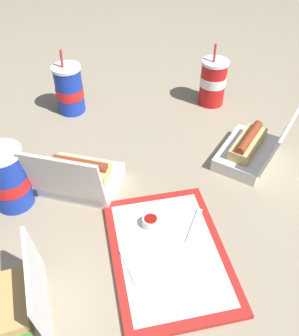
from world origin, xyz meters
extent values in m
plane|color=gray|center=(0.00, 0.00, 0.00)|extent=(3.20, 3.20, 0.00)
cube|color=red|center=(0.29, 0.06, 0.01)|extent=(0.42, 0.34, 0.01)
cube|color=white|center=(0.29, 0.06, 0.01)|extent=(0.37, 0.29, 0.00)
cylinder|color=white|center=(0.22, 0.01, 0.03)|extent=(0.04, 0.04, 0.02)
cylinder|color=#9E140F|center=(0.22, 0.01, 0.04)|extent=(0.03, 0.03, 0.01)
cube|color=white|center=(0.31, 0.01, 0.02)|extent=(0.13, 0.13, 0.00)
cube|color=white|center=(0.21, 0.12, 0.02)|extent=(0.11, 0.05, 0.00)
cube|color=white|center=(-0.06, 0.29, 0.02)|extent=(0.25, 0.22, 0.04)
cube|color=white|center=(-0.02, 0.36, 0.10)|extent=(0.20, 0.13, 0.13)
cube|color=#DBB770|center=(-0.06, 0.29, 0.06)|extent=(0.17, 0.13, 0.03)
cylinder|color=brown|center=(-0.06, 0.29, 0.08)|extent=(0.15, 0.10, 0.03)
cylinder|color=yellow|center=(-0.06, 0.29, 0.09)|extent=(0.12, 0.07, 0.01)
cube|color=white|center=(0.46, -0.25, 0.02)|extent=(0.22, 0.19, 0.04)
cube|color=white|center=(0.44, -0.19, 0.11)|extent=(0.18, 0.08, 0.13)
cube|color=tan|center=(0.46, -0.25, 0.05)|extent=(0.15, 0.12, 0.02)
cube|color=#4C933D|center=(0.46, -0.25, 0.07)|extent=(0.15, 0.12, 0.01)
cube|color=tan|center=(0.46, -0.25, 0.08)|extent=(0.15, 0.12, 0.02)
cube|color=white|center=(0.07, -0.18, 0.02)|extent=(0.19, 0.23, 0.04)
cube|color=white|center=(0.16, -0.20, 0.11)|extent=(0.08, 0.20, 0.15)
cube|color=#DBB770|center=(0.07, -0.18, 0.06)|extent=(0.10, 0.17, 0.03)
cylinder|color=brown|center=(0.07, -0.18, 0.08)|extent=(0.06, 0.15, 0.03)
cylinder|color=yellow|center=(0.07, -0.18, 0.09)|extent=(0.03, 0.13, 0.01)
cylinder|color=#1938B7|center=(-0.31, -0.28, 0.08)|extent=(0.09, 0.09, 0.16)
cylinder|color=red|center=(-0.31, -0.28, 0.07)|extent=(0.09, 0.09, 0.03)
cylinder|color=white|center=(-0.31, -0.28, 0.16)|extent=(0.10, 0.10, 0.01)
cylinder|color=red|center=(-0.30, -0.29, 0.20)|extent=(0.01, 0.01, 0.06)
cylinder|color=#1938B7|center=(0.14, -0.35, 0.08)|extent=(0.10, 0.10, 0.16)
cylinder|color=red|center=(0.14, -0.35, 0.07)|extent=(0.10, 0.10, 0.04)
cylinder|color=red|center=(-0.37, 0.21, 0.08)|extent=(0.09, 0.09, 0.15)
cylinder|color=white|center=(-0.37, 0.21, 0.09)|extent=(0.09, 0.09, 0.03)
cylinder|color=white|center=(-0.37, 0.21, 0.16)|extent=(0.09, 0.09, 0.01)
cylinder|color=red|center=(-0.37, 0.20, 0.19)|extent=(0.01, 0.01, 0.06)
camera|label=1|loc=(0.80, 0.03, 0.73)|focal=40.00mm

